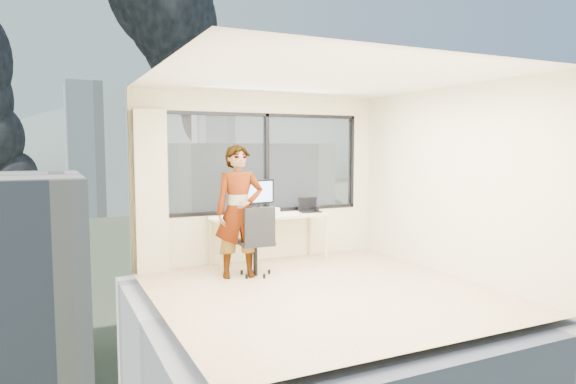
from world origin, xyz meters
TOP-DOWN VIEW (x-y plane):
  - floor at (0.00, 0.00)m, footprint 4.00×4.00m
  - ceiling at (0.00, 0.00)m, footprint 4.00×4.00m
  - wall_front at (0.00, -2.00)m, footprint 4.00×0.01m
  - wall_left at (-2.00, 0.00)m, footprint 0.01×4.00m
  - wall_right at (2.00, 0.00)m, footprint 0.01×4.00m
  - window_wall at (0.05, 2.00)m, footprint 3.30×0.16m
  - curtain at (-1.72, 1.88)m, footprint 0.45×0.14m
  - desk at (0.00, 1.66)m, footprint 1.80×0.60m
  - chair at (-0.48, 1.05)m, footprint 0.54×0.54m
  - person at (-0.69, 1.09)m, footprint 0.73×0.54m
  - monitor at (-0.16, 1.72)m, footprint 0.56×0.20m
  - game_console at (0.04, 1.88)m, footprint 0.35×0.30m
  - laptop at (0.70, 1.65)m, footprint 0.36×0.38m
  - cellphone at (-0.52, 1.56)m, footprint 0.11×0.08m
  - pen_cup at (0.80, 1.62)m, footprint 0.08×0.08m
  - handbag at (0.80, 1.84)m, footprint 0.27×0.17m
  - exterior_ground at (0.00, 120.00)m, footprint 400.00×400.00m
  - near_bldg_b at (12.00, 38.00)m, footprint 14.00×13.00m
  - near_bldg_c at (30.00, 28.00)m, footprint 12.00×10.00m
  - far_tower_b at (8.00, 120.00)m, footprint 13.00×13.00m
  - far_tower_c at (45.00, 140.00)m, footprint 15.00×15.00m
  - hill_b at (100.00, 320.00)m, footprint 300.00×220.00m
  - tree_b at (4.00, 18.00)m, footprint 7.60×7.60m
  - tree_c at (22.00, 40.00)m, footprint 8.40×8.40m
  - smoke_plume_a at (-10.00, 150.00)m, footprint 40.00×24.00m
  - smoke_plume_b at (55.00, 170.00)m, footprint 30.00×18.00m

SIDE VIEW (x-z plane):
  - exterior_ground at x=0.00m, z-range -14.02..-13.98m
  - hill_b at x=100.00m, z-range -62.00..34.00m
  - tree_b at x=4.00m, z-range -14.00..-5.00m
  - near_bldg_c at x=30.00m, z-range -14.00..-4.00m
  - tree_c at x=22.00m, z-range -14.00..-4.00m
  - near_bldg_b at x=12.00m, z-range -14.00..2.00m
  - far_tower_c at x=45.00m, z-range -14.00..12.00m
  - floor at x=0.00m, z-range -0.01..0.01m
  - desk at x=0.00m, z-range 0.00..0.75m
  - chair at x=-0.48m, z-range 0.00..0.99m
  - cellphone at x=-0.52m, z-range 0.75..0.76m
  - game_console at x=0.04m, z-range 0.75..0.83m
  - pen_cup at x=0.80m, z-range 0.75..0.85m
  - handbag at x=0.80m, z-range 0.75..0.94m
  - laptop at x=0.70m, z-range 0.75..0.96m
  - person at x=-0.69m, z-range 0.00..1.81m
  - far_tower_b at x=8.00m, z-range -14.00..16.00m
  - monitor at x=-0.16m, z-range 0.75..1.29m
  - curtain at x=-1.72m, z-range 0.00..2.30m
  - wall_front at x=0.00m, z-range 0.00..2.60m
  - wall_left at x=-2.00m, z-range 0.00..2.60m
  - wall_right at x=2.00m, z-range 0.00..2.60m
  - window_wall at x=0.05m, z-range 0.75..2.30m
  - ceiling at x=0.00m, z-range 2.60..2.60m
  - smoke_plume_b at x=55.00m, z-range -8.00..62.00m
  - smoke_plume_a at x=-10.00m, z-range -6.00..84.00m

